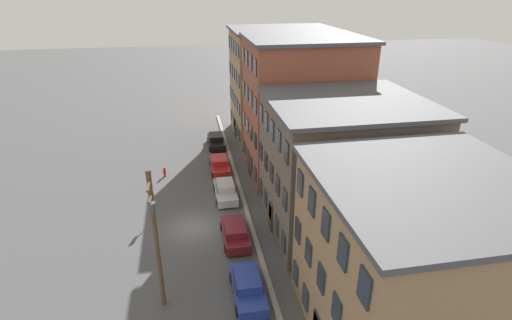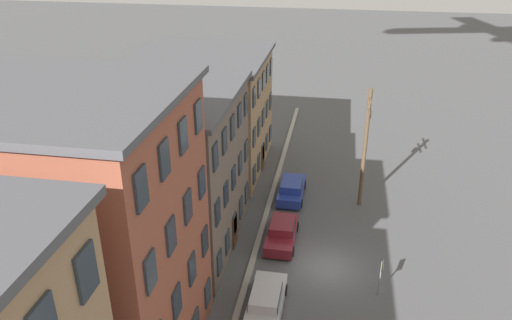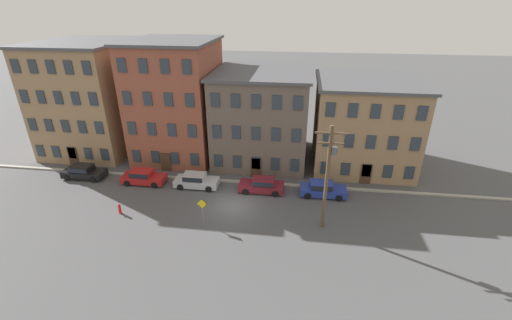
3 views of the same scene
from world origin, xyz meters
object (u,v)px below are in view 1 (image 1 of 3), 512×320
object	(u,v)px
car_black	(216,140)
car_blue	(248,286)
car_red	(220,164)
caution_sign	(154,200)
car_maroon	(235,232)
utility_pole	(156,235)
car_silver	(225,190)
fire_hydrant	(164,172)

from	to	relation	value
car_black	car_blue	bearing A→B (deg)	-0.66
car_black	car_red	distance (m)	6.78
car_red	caution_sign	xyz separation A→B (m)	(8.05, -6.08, 0.91)
car_maroon	utility_pole	xyz separation A→B (m)	(5.72, -5.10, 4.30)
car_silver	fire_hydrant	size ratio (longest dim) A/B	4.58
car_black	car_blue	size ratio (longest dim) A/B	1.00
car_silver	utility_pole	size ratio (longest dim) A/B	0.49
utility_pole	fire_hydrant	distance (m)	18.36
car_maroon	car_blue	bearing A→B (deg)	0.10
caution_sign	utility_pole	size ratio (longest dim) A/B	0.28
car_red	utility_pole	world-z (taller)	utility_pole
fire_hydrant	car_blue	bearing A→B (deg)	17.11
car_black	car_red	xyz separation A→B (m)	(6.77, -0.26, 0.00)
car_blue	caution_sign	size ratio (longest dim) A/B	1.77
car_black	car_maroon	bearing A→B (deg)	-0.89
car_blue	utility_pole	xyz separation A→B (m)	(-0.16, -5.11, 4.30)
car_red	fire_hydrant	world-z (taller)	car_red
car_red	fire_hydrant	xyz separation A→B (m)	(0.29, -5.55, -0.27)
car_black	car_maroon	size ratio (longest dim) A/B	1.00
utility_pole	car_blue	bearing A→B (deg)	88.24
car_red	caution_sign	distance (m)	10.13
car_silver	car_blue	distance (m)	12.60
car_black	car_silver	world-z (taller)	same
car_maroon	car_blue	distance (m)	5.87
car_black	fire_hydrant	xyz separation A→B (m)	(7.06, -5.81, -0.27)
car_silver	caution_sign	world-z (taller)	caution_sign
car_red	car_silver	world-z (taller)	same
car_maroon	utility_pole	distance (m)	8.78
car_maroon	fire_hydrant	xyz separation A→B (m)	(-12.06, -5.51, -0.27)
car_silver	car_maroon	size ratio (longest dim) A/B	1.00
car_maroon	car_black	bearing A→B (deg)	179.11
car_red	car_blue	bearing A→B (deg)	-0.10
car_maroon	utility_pole	size ratio (longest dim) A/B	0.49
car_silver	caution_sign	xyz separation A→B (m)	(2.43, -6.06, 0.91)
car_black	car_blue	distance (m)	25.00
car_silver	fire_hydrant	bearing A→B (deg)	-133.98
car_maroon	fire_hydrant	distance (m)	13.26
car_red	car_maroon	distance (m)	12.35
car_red	utility_pole	size ratio (longest dim) A/B	0.49
car_red	utility_pole	distance (m)	19.27
utility_pole	fire_hydrant	size ratio (longest dim) A/B	9.36
car_silver	utility_pole	distance (m)	14.12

